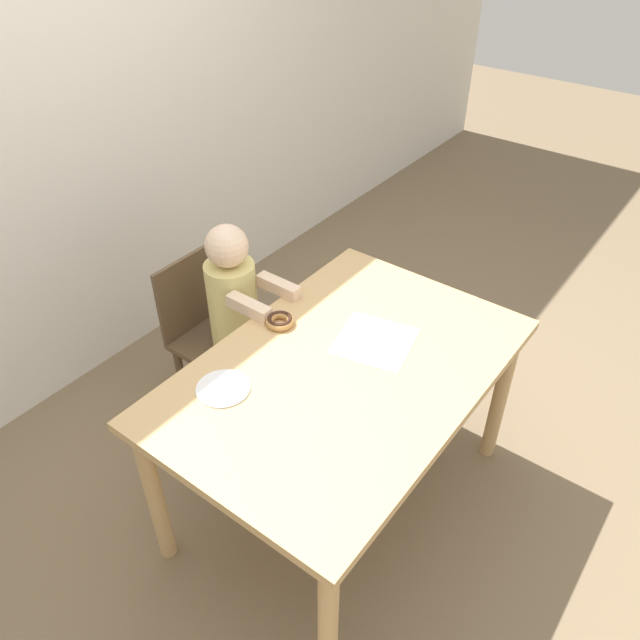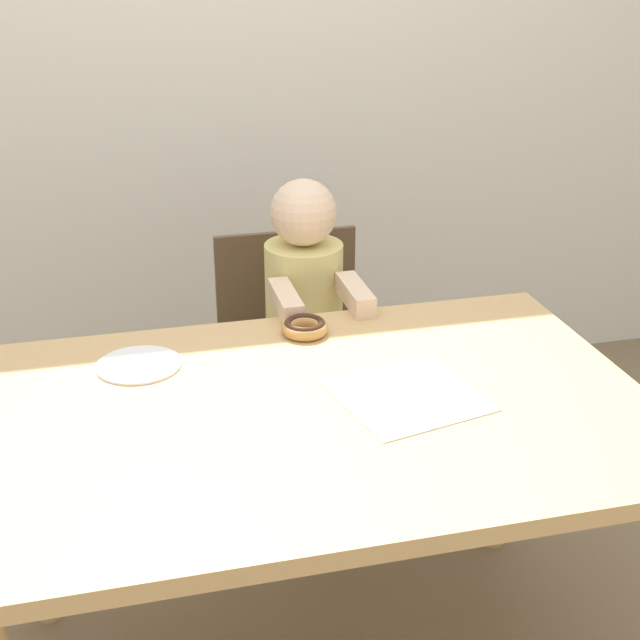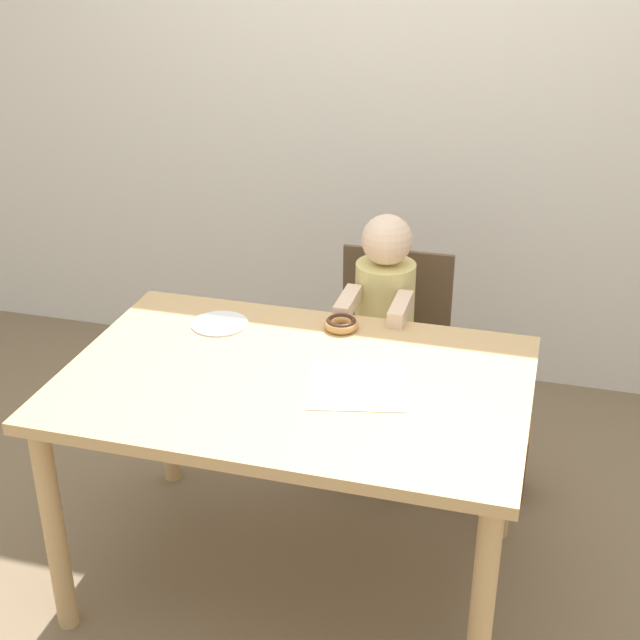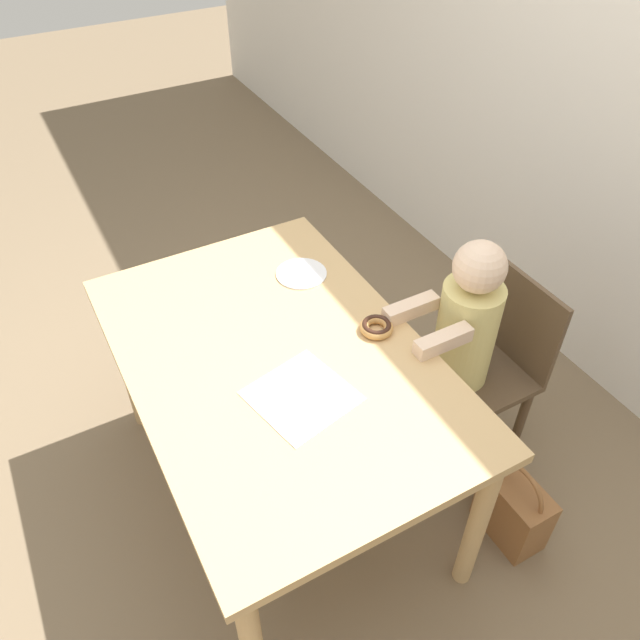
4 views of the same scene
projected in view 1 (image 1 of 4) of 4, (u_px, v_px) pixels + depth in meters
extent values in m
plane|color=#7A664C|center=(340.00, 497.00, 2.56)|extent=(12.00, 12.00, 0.00)
cube|color=silver|center=(46.00, 118.00, 2.50)|extent=(8.00, 0.05, 2.50)
cube|color=tan|center=(344.00, 371.00, 2.13)|extent=(1.30, 0.87, 0.03)
cylinder|color=tan|center=(328.00, 626.00, 1.80)|extent=(0.06, 0.06, 0.68)
cylinder|color=tan|center=(500.00, 396.00, 2.54)|extent=(0.06, 0.06, 0.68)
cylinder|color=tan|center=(155.00, 495.00, 2.15)|extent=(0.06, 0.06, 0.68)
cylinder|color=tan|center=(350.00, 327.00, 2.90)|extent=(0.06, 0.06, 0.68)
cube|color=brown|center=(229.00, 340.00, 2.71)|extent=(0.40, 0.38, 0.03)
cube|color=brown|center=(195.00, 290.00, 2.68)|extent=(0.40, 0.02, 0.35)
cylinder|color=brown|center=(233.00, 412.00, 2.66)|extent=(0.04, 0.04, 0.40)
cylinder|color=brown|center=(283.00, 370.00, 2.87)|extent=(0.04, 0.04, 0.40)
cylinder|color=brown|center=(182.00, 382.00, 2.81)|extent=(0.04, 0.04, 0.40)
cylinder|color=brown|center=(234.00, 343.00, 3.02)|extent=(0.04, 0.04, 0.40)
cylinder|color=#E0D17F|center=(241.00, 378.00, 2.81)|extent=(0.17, 0.17, 0.42)
cylinder|color=#E0D17F|center=(233.00, 305.00, 2.56)|extent=(0.20, 0.20, 0.39)
sphere|color=beige|center=(227.00, 246.00, 2.39)|extent=(0.17, 0.17, 0.17)
cube|color=beige|center=(249.00, 307.00, 2.35)|extent=(0.05, 0.19, 0.05)
cube|color=beige|center=(279.00, 286.00, 2.46)|extent=(0.05, 0.19, 0.05)
torus|color=tan|center=(280.00, 321.00, 2.29)|extent=(0.11, 0.11, 0.03)
torus|color=#381E14|center=(280.00, 319.00, 2.29)|extent=(0.09, 0.09, 0.02)
cube|color=white|center=(375.00, 341.00, 2.22)|extent=(0.31, 0.31, 0.00)
cube|color=brown|center=(302.00, 348.00, 3.11)|extent=(0.24, 0.14, 0.25)
torus|color=brown|center=(301.00, 328.00, 3.03)|extent=(0.20, 0.02, 0.20)
cylinder|color=white|center=(223.00, 388.00, 2.03)|extent=(0.18, 0.18, 0.01)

